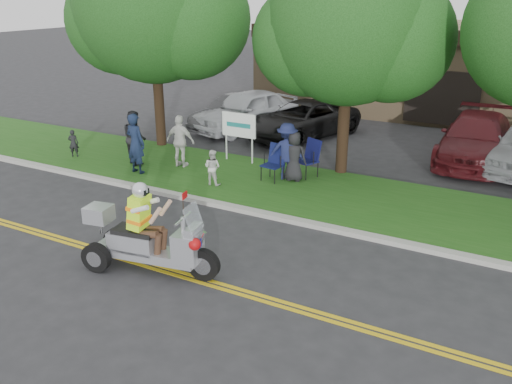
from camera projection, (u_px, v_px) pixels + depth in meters
The scene contains 23 objects.
ground at pixel (201, 266), 11.61m from camera, with size 120.00×120.00×0.00m, color #28282B.
centerline_near at pixel (185, 278), 11.13m from camera, with size 60.00×0.10×0.01m, color gold.
centerline_far at pixel (189, 275), 11.27m from camera, with size 60.00×0.10×0.01m, color gold.
curb at pixel (267, 215), 14.09m from camera, with size 60.00×0.25×0.12m, color #A8A89E.
grass_verge at pixel (301, 190), 15.86m from camera, with size 60.00×4.00×0.10m, color #1D5015.
commercial_building at pixel (461, 68), 25.57m from camera, with size 18.00×8.20×4.00m.
tree_left at pixel (155, 11), 18.55m from camera, with size 6.62×5.40×7.78m.
tree_mid at pixel (351, 30), 15.72m from camera, with size 5.88×4.80×7.05m.
business_sign at pixel (239, 128), 17.88m from camera, with size 1.25×0.06×1.75m.
trike_scooter at pixel (146, 240), 11.24m from camera, with size 2.99×1.18×1.96m.
lawn_chair_a at pixel (310, 156), 16.65m from camera, with size 0.81×0.82×1.15m.
lawn_chair_b at pixel (275, 160), 16.34m from camera, with size 0.66×0.68×1.10m.
spectator_adult_left at pixel (136, 143), 16.85m from camera, with size 0.69×0.45×1.90m, color #141F39.
spectator_adult_mid at pixel (135, 137), 17.79m from camera, with size 0.86×0.67×1.76m, color black.
spectator_adult_right at pixel (180, 141), 17.47m from camera, with size 0.99×0.41×1.69m, color silver.
spectator_chair_a at pixel (287, 151), 16.30m from camera, with size 1.12×0.65×1.74m, color #1A2049.
spectator_chair_b at pixel (294, 156), 16.21m from camera, with size 0.74×0.48×1.52m, color black.
child_left at pixel (73, 143), 18.63m from camera, with size 0.34×0.23×0.94m, color black.
child_right at pixel (212, 167), 15.94m from camera, with size 0.52×0.40×1.07m, color silver.
parked_car_far_left at pixel (246, 110), 22.41m from camera, with size 1.97×4.89×1.67m, color silver.
parked_car_left at pixel (234, 113), 22.57m from camera, with size 1.46×4.18×1.38m, color #2D2D30.
parked_car_mid at pixel (302, 120), 21.40m from camera, with size 2.33×5.06×1.41m, color black.
parked_car_right at pixel (476, 138), 18.45m from camera, with size 2.18×5.35×1.55m, color #4D1216.
Camera 1 is at (5.99, -8.46, 5.61)m, focal length 38.00 mm.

